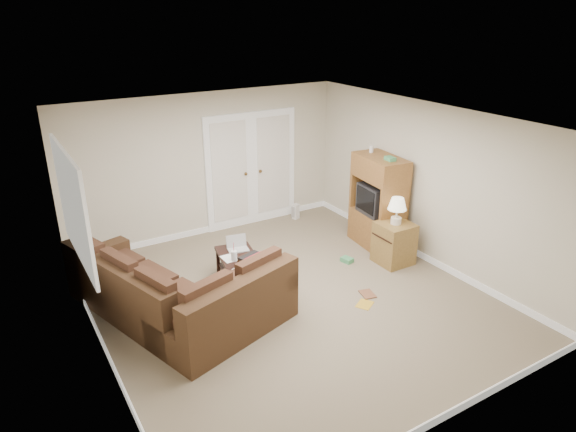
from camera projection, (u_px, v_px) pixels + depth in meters
floor at (290, 299)px, 7.19m from camera, size 5.50×5.50×0.00m
ceiling at (290, 121)px, 6.24m from camera, size 5.00×5.50×0.02m
wall_left at (91, 262)px, 5.51m from camera, size 0.02×5.50×2.50m
wall_right at (428, 184)px, 7.91m from camera, size 0.02×5.50×2.50m
wall_back at (207, 165)px, 8.89m from camera, size 5.00×0.02×2.50m
wall_front at (452, 317)px, 4.54m from camera, size 5.00×0.02×2.50m
baseboards at (290, 296)px, 7.17m from camera, size 5.00×5.50×0.10m
french_doors at (252, 170)px, 9.35m from camera, size 1.80×0.05×2.13m
window_left at (73, 207)px, 6.21m from camera, size 0.05×1.92×1.42m
sectional_sofa at (176, 298)px, 6.57m from camera, size 2.54×2.87×0.84m
coffee_table at (240, 269)px, 7.49m from camera, size 0.71×1.12×0.71m
tv_armoire at (378, 201)px, 8.54m from camera, size 0.64×1.03×1.67m
side_cabinet at (394, 240)px, 8.07m from camera, size 0.52×0.52×1.10m
space_heater at (296, 211)px, 9.86m from camera, size 0.14×0.13×0.29m
floor_magazine at (365, 304)px, 7.04m from camera, size 0.31×0.29×0.01m
floor_greenbox at (347, 260)px, 8.21m from camera, size 0.18×0.21×0.07m
floor_book at (362, 295)px, 7.26m from camera, size 0.23×0.28×0.02m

